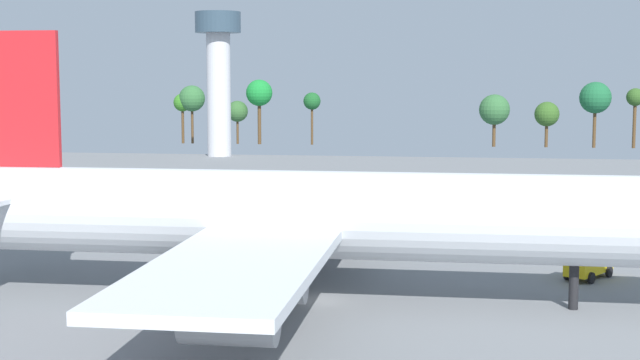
% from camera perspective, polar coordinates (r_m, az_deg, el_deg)
% --- Properties ---
extents(ground_plane, '(255.34, 255.34, 0.00)m').
position_cam_1_polar(ground_plane, '(70.11, 0.00, -7.42)').
color(ground_plane, slate).
extents(cargo_airplane, '(63.83, 55.33, 20.23)m').
position_cam_1_polar(cargo_airplane, '(68.89, -0.15, -2.24)').
color(cargo_airplane, silver).
rests_on(cargo_airplane, ground_plane).
extents(fuel_truck, '(5.24, 4.45, 1.99)m').
position_cam_1_polar(fuel_truck, '(100.70, 12.79, -2.71)').
color(fuel_truck, '#333338').
rests_on(fuel_truck, ground_plane).
extents(cargo_loader, '(4.55, 5.48, 2.36)m').
position_cam_1_polar(cargo_loader, '(80.22, 16.17, -5.03)').
color(cargo_loader, yellow).
rests_on(cargo_loader, ground_plane).
extents(control_tower, '(9.61, 9.61, 30.34)m').
position_cam_1_polar(control_tower, '(197.44, -6.28, 6.90)').
color(control_tower, silver).
rests_on(control_tower, ground_plane).
extents(tree_line_backdrop, '(114.48, 7.49, 16.12)m').
position_cam_1_polar(tree_line_backdrop, '(226.94, 5.19, 4.75)').
color(tree_line_backdrop, '#51381E').
rests_on(tree_line_backdrop, ground_plane).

